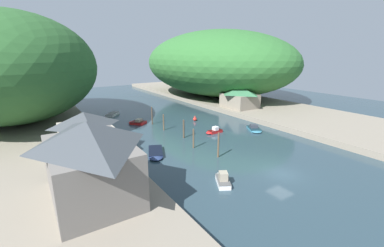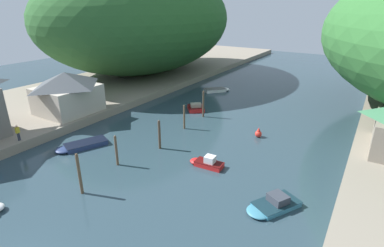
# 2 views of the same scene
# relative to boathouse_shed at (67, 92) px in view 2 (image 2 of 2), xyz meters

# --- Properties ---
(water_surface) EXTENTS (130.00, 130.00, 0.00)m
(water_surface) POSITION_rel_boathouse_shed_xyz_m (18.26, 11.36, -3.77)
(water_surface) COLOR #283D47
(water_surface) RESTS_ON ground
(left_bank) EXTENTS (22.00, 120.00, 1.04)m
(left_bank) POSITION_rel_boathouse_shed_xyz_m (-7.19, 11.36, -3.25)
(left_bank) COLOR gray
(left_bank) RESTS_ON ground
(hillside_left) EXTENTS (31.24, 43.73, 20.65)m
(hillside_left) POSITION_rel_boathouse_shed_xyz_m (-8.29, 24.55, 7.59)
(hillside_left) COLOR #285628
(hillside_left) RESTS_ON left_bank
(boathouse_shed) EXTENTS (6.81, 7.43, 5.27)m
(boathouse_shed) POSITION_rel_boathouse_shed_xyz_m (0.00, 0.00, 0.00)
(boathouse_shed) COLOR #B2A899
(boathouse_shed) RESTS_ON left_bank
(boat_mid_channel) EXTENTS (4.30, 4.49, 0.55)m
(boat_mid_channel) POSITION_rel_boathouse_shed_xyz_m (10.28, 22.57, -3.50)
(boat_mid_channel) COLOR white
(boat_mid_channel) RESTS_ON water_surface
(boat_near_quay) EXTENTS (3.37, 1.44, 1.12)m
(boat_near_quay) POSITION_rel_boathouse_shed_xyz_m (21.38, -1.28, -3.43)
(boat_near_quay) COLOR red
(boat_near_quay) RESTS_ON water_surface
(boat_cabin_cruiser) EXTENTS (3.87, 5.64, 0.50)m
(boat_cabin_cruiser) POSITION_rel_boathouse_shed_xyz_m (8.10, -5.06, -3.52)
(boat_cabin_cruiser) COLOR navy
(boat_cabin_cruiser) RESTS_ON water_surface
(boat_red_skiff) EXTENTS (3.75, 4.69, 1.01)m
(boat_red_skiff) POSITION_rel_boathouse_shed_xyz_m (28.71, -4.18, -3.46)
(boat_red_skiff) COLOR teal
(boat_red_skiff) RESTS_ON water_surface
(boat_white_cruiser) EXTENTS (3.83, 4.00, 1.04)m
(boat_white_cruiser) POSITION_rel_boathouse_shed_xyz_m (11.99, 12.17, -3.43)
(boat_white_cruiser) COLOR red
(boat_white_cruiser) RESTS_ON water_surface
(mooring_post_nearest) EXTENTS (0.24, 0.24, 3.60)m
(mooring_post_nearest) POSITION_rel_boathouse_shed_xyz_m (15.06, -10.44, -1.96)
(mooring_post_nearest) COLOR brown
(mooring_post_nearest) RESTS_ON water_surface
(mooring_post_second) EXTENTS (0.24, 0.24, 3.06)m
(mooring_post_second) POSITION_rel_boathouse_shed_xyz_m (14.16, -5.59, -2.23)
(mooring_post_second) COLOR brown
(mooring_post_second) RESTS_ON water_surface
(mooring_post_middle) EXTENTS (0.28, 0.28, 3.21)m
(mooring_post_middle) POSITION_rel_boathouse_shed_xyz_m (15.41, -0.66, -2.15)
(mooring_post_middle) COLOR #4C3D2D
(mooring_post_middle) RESTS_ON water_surface
(mooring_post_fourth) EXTENTS (0.23, 0.23, 3.06)m
(mooring_post_fourth) POSITION_rel_boathouse_shed_xyz_m (14.60, 5.26, -2.23)
(mooring_post_fourth) COLOR brown
(mooring_post_fourth) RESTS_ON water_surface
(mooring_post_farthest) EXTENTS (0.24, 0.24, 3.65)m
(mooring_post_farthest) POSITION_rel_boathouse_shed_xyz_m (14.48, 10.11, -1.93)
(mooring_post_farthest) COLOR #4C3D2D
(mooring_post_farthest) RESTS_ON water_surface
(channel_buoy_near) EXTENTS (0.77, 0.77, 1.16)m
(channel_buoy_near) POSITION_rel_boathouse_shed_xyz_m (23.21, 7.67, -3.32)
(channel_buoy_near) COLOR red
(channel_buoy_near) RESTS_ON water_surface
(person_on_quay) EXTENTS (0.30, 0.42, 1.69)m
(person_on_quay) POSITION_rel_boathouse_shed_xyz_m (3.16, -8.58, -1.75)
(person_on_quay) COLOR #282D3D
(person_on_quay) RESTS_ON left_bank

